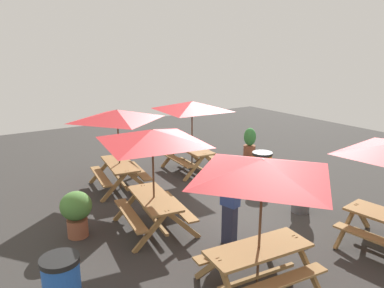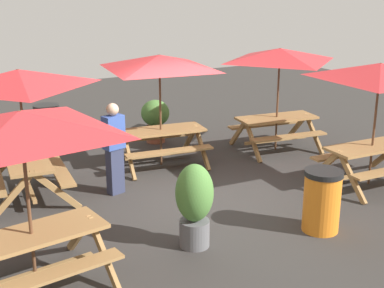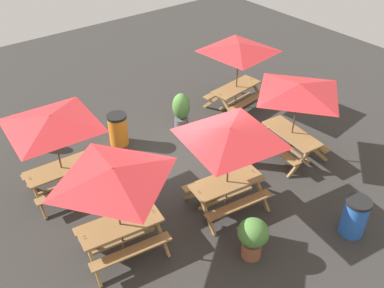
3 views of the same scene
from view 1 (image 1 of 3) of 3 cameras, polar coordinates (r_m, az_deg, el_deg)
ground_plane at (r=9.43m, az=3.66°, el=-10.39°), size 24.00×24.00×0.00m
picnic_table_0 at (r=11.92m, az=-0.00°, el=5.06°), size 2.82×2.82×2.34m
picnic_table_1 at (r=6.02m, az=10.69°, el=-5.10°), size 2.20×2.20×2.34m
picnic_table_2 at (r=7.98m, az=-6.05°, el=0.05°), size 2.80×2.80×2.34m
picnic_table_4 at (r=10.56m, az=-11.30°, el=3.49°), size 2.27×2.27×2.34m
trash_bin_orange at (r=11.27m, az=10.57°, el=-3.63°), size 0.59×0.59×0.98m
trash_bin_blue at (r=6.34m, az=-19.18°, el=-19.80°), size 0.59×0.59×0.98m
potted_plant_0 at (r=14.03m, az=8.79°, el=0.32°), size 0.45×0.45×1.07m
potted_plant_1 at (r=9.60m, az=16.42°, el=-6.10°), size 0.55×0.55×1.25m
potted_plant_2 at (r=8.46m, az=-17.21°, el=-9.66°), size 0.67×0.67×1.02m
person_standing at (r=7.74m, az=5.82°, el=-9.07°), size 0.40×0.30×1.67m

